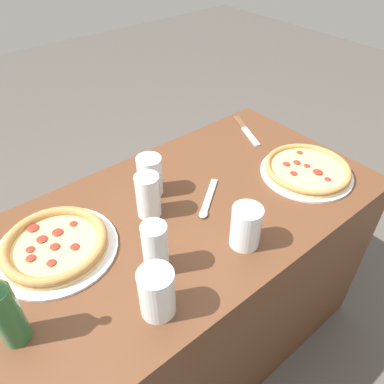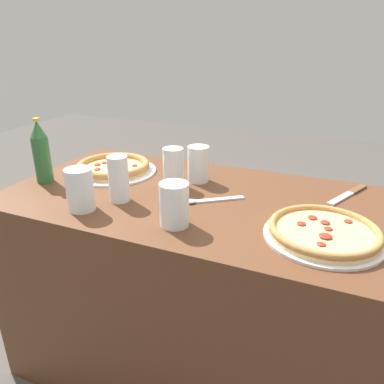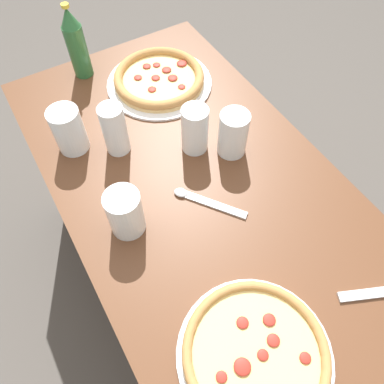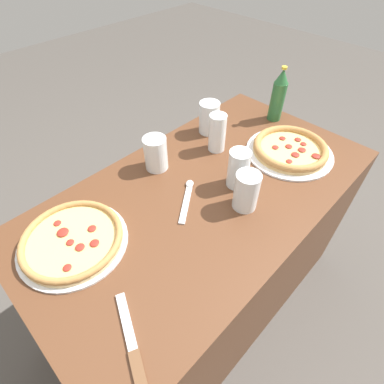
% 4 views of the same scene
% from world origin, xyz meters
% --- Properties ---
extents(ground_plane, '(8.00, 8.00, 0.00)m').
position_xyz_m(ground_plane, '(0.00, 0.00, 0.00)').
color(ground_plane, '#4C4742').
extents(table, '(1.26, 0.69, 0.74)m').
position_xyz_m(table, '(0.00, 0.00, 0.37)').
color(table, '#56331E').
rests_on(table, ground_plane).
extents(pizza_veggie, '(0.31, 0.31, 0.04)m').
position_xyz_m(pizza_veggie, '(0.43, -0.12, 0.75)').
color(pizza_veggie, silver).
rests_on(pizza_veggie, table).
extents(pizza_pepperoni, '(0.33, 0.33, 0.04)m').
position_xyz_m(pizza_pepperoni, '(-0.38, 0.09, 0.76)').
color(pizza_pepperoni, silver).
rests_on(pizza_pepperoni, table).
extents(glass_orange_juice, '(0.07, 0.07, 0.15)m').
position_xyz_m(glass_orange_juice, '(-0.20, -0.13, 0.81)').
color(glass_orange_juice, white).
rests_on(glass_orange_juice, table).
extents(glass_water, '(0.07, 0.07, 0.14)m').
position_xyz_m(glass_water, '(-0.10, 0.06, 0.80)').
color(glass_water, white).
rests_on(glass_water, table).
extents(glass_red_wine, '(0.08, 0.08, 0.13)m').
position_xyz_m(glass_red_wine, '(0.04, -0.21, 0.79)').
color(glass_red_wine, white).
rests_on(glass_red_wine, table).
extents(glass_mango_juice, '(0.08, 0.08, 0.13)m').
position_xyz_m(glass_mango_juice, '(-0.27, -0.23, 0.80)').
color(glass_mango_juice, white).
rests_on(glass_mango_juice, table).
extents(glass_lemonade, '(0.08, 0.08, 0.13)m').
position_xyz_m(glass_lemonade, '(-0.03, 0.14, 0.80)').
color(glass_lemonade, white).
rests_on(glass_lemonade, table).
extents(beer_bottle, '(0.06, 0.06, 0.23)m').
position_xyz_m(beer_bottle, '(-0.55, -0.09, 0.85)').
color(beer_bottle, '#286033').
rests_on(beer_bottle, table).
extents(knife, '(0.12, 0.22, 0.01)m').
position_xyz_m(knife, '(0.48, 0.22, 0.74)').
color(knife, brown).
rests_on(knife, table).
extents(spoon, '(0.17, 0.13, 0.01)m').
position_xyz_m(spoon, '(0.07, -0.02, 0.74)').
color(spoon, silver).
rests_on(spoon, table).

